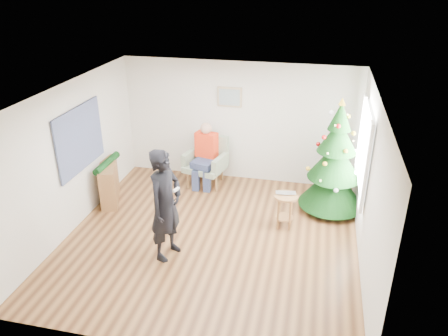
% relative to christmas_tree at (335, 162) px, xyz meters
% --- Properties ---
extents(floor, '(5.00, 5.00, 0.00)m').
position_rel_christmas_tree_xyz_m(floor, '(-2.03, -1.50, -1.01)').
color(floor, brown).
rests_on(floor, ground).
extents(ceiling, '(5.00, 5.00, 0.00)m').
position_rel_christmas_tree_xyz_m(ceiling, '(-2.03, -1.50, 1.59)').
color(ceiling, white).
rests_on(ceiling, wall_back).
extents(wall_back, '(5.00, 0.00, 5.00)m').
position_rel_christmas_tree_xyz_m(wall_back, '(-2.03, 1.00, 0.29)').
color(wall_back, silver).
rests_on(wall_back, floor).
extents(wall_front, '(5.00, 0.00, 5.00)m').
position_rel_christmas_tree_xyz_m(wall_front, '(-2.03, -4.00, 0.29)').
color(wall_front, silver).
rests_on(wall_front, floor).
extents(wall_left, '(0.00, 5.00, 5.00)m').
position_rel_christmas_tree_xyz_m(wall_left, '(-4.53, -1.50, 0.29)').
color(wall_left, silver).
rests_on(wall_left, floor).
extents(wall_right, '(0.00, 5.00, 5.00)m').
position_rel_christmas_tree_xyz_m(wall_right, '(0.47, -1.50, 0.29)').
color(wall_right, silver).
rests_on(wall_right, floor).
extents(window_panel, '(0.04, 1.30, 1.40)m').
position_rel_christmas_tree_xyz_m(window_panel, '(0.44, -0.50, 0.49)').
color(window_panel, white).
rests_on(window_panel, wall_right).
extents(curtains, '(0.05, 1.75, 1.50)m').
position_rel_christmas_tree_xyz_m(curtains, '(0.41, -0.50, 0.49)').
color(curtains, white).
rests_on(curtains, wall_right).
extents(christmas_tree, '(1.24, 1.24, 2.25)m').
position_rel_christmas_tree_xyz_m(christmas_tree, '(0.00, 0.00, 0.00)').
color(christmas_tree, '#3F2816').
rests_on(christmas_tree, floor).
extents(stool, '(0.43, 0.43, 0.65)m').
position_rel_christmas_tree_xyz_m(stool, '(-0.82, -0.83, -0.68)').
color(stool, brown).
rests_on(stool, floor).
extents(laptop, '(0.38, 0.28, 0.03)m').
position_rel_christmas_tree_xyz_m(laptop, '(-0.82, -0.83, -0.35)').
color(laptop, silver).
rests_on(laptop, stool).
extents(armchair, '(0.95, 0.91, 1.04)m').
position_rel_christmas_tree_xyz_m(armchair, '(-2.64, 0.56, -0.62)').
color(armchair, gray).
rests_on(armchair, floor).
extents(seated_person, '(0.53, 0.71, 1.36)m').
position_rel_christmas_tree_xyz_m(seated_person, '(-2.66, 0.51, -0.31)').
color(seated_person, navy).
rests_on(seated_person, armchair).
extents(standing_man, '(0.63, 0.78, 1.87)m').
position_rel_christmas_tree_xyz_m(standing_man, '(-2.60, -2.10, -0.08)').
color(standing_man, black).
rests_on(standing_man, floor).
extents(game_controller, '(0.07, 0.13, 0.04)m').
position_rel_christmas_tree_xyz_m(game_controller, '(-2.40, -2.13, 0.24)').
color(game_controller, white).
rests_on(game_controller, standing_man).
extents(console, '(0.66, 1.04, 0.80)m').
position_rel_christmas_tree_xyz_m(console, '(-4.36, -0.60, -0.61)').
color(console, brown).
rests_on(console, floor).
extents(garland, '(0.14, 0.90, 0.14)m').
position_rel_christmas_tree_xyz_m(garland, '(-4.36, -0.60, -0.19)').
color(garland, black).
rests_on(garland, console).
extents(tapestry, '(0.03, 1.50, 1.15)m').
position_rel_christmas_tree_xyz_m(tapestry, '(-4.49, -1.20, 0.54)').
color(tapestry, black).
rests_on(tapestry, wall_left).
extents(framed_picture, '(0.52, 0.05, 0.42)m').
position_rel_christmas_tree_xyz_m(framed_picture, '(-2.23, 0.96, 0.84)').
color(framed_picture, tan).
rests_on(framed_picture, wall_back).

